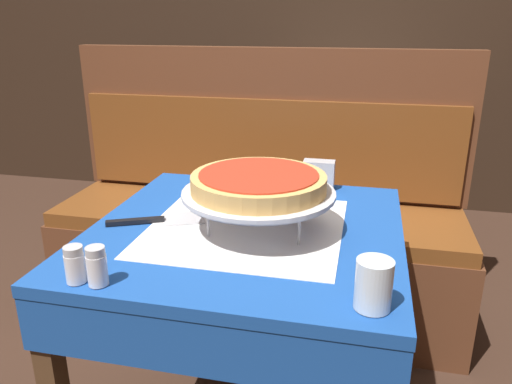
# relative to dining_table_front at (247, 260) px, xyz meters

# --- Properties ---
(dining_table_front) EXTENTS (0.81, 0.81, 0.73)m
(dining_table_front) POSITION_rel_dining_table_front_xyz_m (0.00, 0.00, 0.00)
(dining_table_front) COLOR #194799
(dining_table_front) RESTS_ON ground_plane
(dining_table_rear) EXTENTS (0.71, 0.71, 0.73)m
(dining_table_rear) POSITION_rel_dining_table_front_xyz_m (0.19, 1.74, -0.02)
(dining_table_rear) COLOR beige
(dining_table_rear) RESTS_ON ground_plane
(booth_bench) EXTENTS (1.72, 0.50, 1.13)m
(booth_bench) POSITION_rel_dining_table_front_xyz_m (-0.13, 0.75, -0.29)
(booth_bench) COLOR brown
(booth_bench) RESTS_ON ground_plane
(back_wall_panel) EXTENTS (6.00, 0.04, 2.40)m
(back_wall_panel) POSITION_rel_dining_table_front_xyz_m (0.00, 2.26, 0.57)
(back_wall_panel) COLOR black
(back_wall_panel) RESTS_ON ground_plane
(pizza_pan_stand) EXTENTS (0.39, 0.39, 0.11)m
(pizza_pan_stand) POSITION_rel_dining_table_front_xyz_m (0.04, -0.02, 0.20)
(pizza_pan_stand) COLOR #ADADB2
(pizza_pan_stand) RESTS_ON dining_table_front
(deep_dish_pizza) EXTENTS (0.34, 0.34, 0.05)m
(deep_dish_pizza) POSITION_rel_dining_table_front_xyz_m (0.04, -0.02, 0.23)
(deep_dish_pizza) COLOR tan
(deep_dish_pizza) RESTS_ON pizza_pan_stand
(pizza_server) EXTENTS (0.26, 0.16, 0.01)m
(pizza_server) POSITION_rel_dining_table_front_xyz_m (-0.24, -0.02, 0.10)
(pizza_server) COLOR #BCBCC1
(pizza_server) RESTS_ON dining_table_front
(water_glass_near) EXTENTS (0.07, 0.07, 0.10)m
(water_glass_near) POSITION_rel_dining_table_front_xyz_m (0.33, -0.33, 0.15)
(water_glass_near) COLOR silver
(water_glass_near) RESTS_ON dining_table_front
(salt_shaker) EXTENTS (0.04, 0.04, 0.08)m
(salt_shaker) POSITION_rel_dining_table_front_xyz_m (-0.28, -0.36, 0.14)
(salt_shaker) COLOR silver
(salt_shaker) RESTS_ON dining_table_front
(pepper_shaker) EXTENTS (0.04, 0.04, 0.08)m
(pepper_shaker) POSITION_rel_dining_table_front_xyz_m (-0.23, -0.36, 0.14)
(pepper_shaker) COLOR silver
(pepper_shaker) RESTS_ON dining_table_front
(napkin_holder) EXTENTS (0.10, 0.05, 0.09)m
(napkin_holder) POSITION_rel_dining_table_front_xyz_m (0.15, 0.36, 0.15)
(napkin_holder) COLOR #B2B2B7
(napkin_holder) RESTS_ON dining_table_front
(condiment_caddy) EXTENTS (0.15, 0.15, 0.15)m
(condiment_caddy) POSITION_rel_dining_table_front_xyz_m (0.23, 1.74, 0.14)
(condiment_caddy) COLOR black
(condiment_caddy) RESTS_ON dining_table_rear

